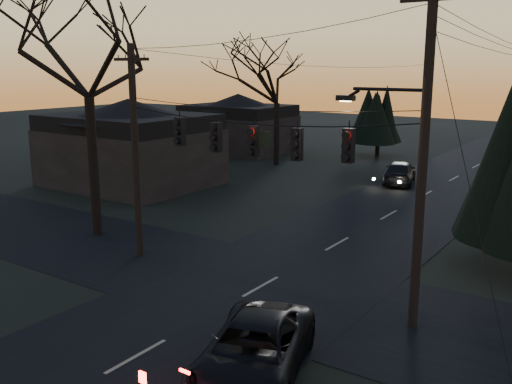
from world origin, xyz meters
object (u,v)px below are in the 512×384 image
Objects in this scene: sedan_oncoming_a at (400,172)px; utility_pole_far_l at (425,151)px; utility_pole_right at (412,326)px; utility_pole_left at (140,256)px; bare_tree_left at (85,38)px; suv_near at (254,351)px.

utility_pole_far_l is at bearing -92.11° from sedan_oncoming_a.
utility_pole_left is (-11.50, 0.00, 0.00)m from utility_pole_right.
utility_pole_left is at bearing -15.33° from bare_tree_left.
utility_pole_far_l is 1.55× the size of suv_near.
utility_pole_left is 1.06× the size of utility_pole_far_l.
suv_near is (9.20, -41.06, 0.71)m from utility_pole_far_l.
utility_pole_left is 20.44m from sedan_oncoming_a.
utility_pole_right is 1.25× the size of utility_pole_far_l.
sedan_oncoming_a is (7.37, 19.07, -8.03)m from bare_tree_left.
utility_pole_right is at bearing -3.94° from bare_tree_left.
bare_tree_left is (-3.86, 1.06, 8.82)m from utility_pole_left.
utility_pole_far_l is at bearing 83.63° from suv_near.
utility_pole_right is at bearing 46.56° from suv_near.
bare_tree_left is 2.45× the size of suv_near.
bare_tree_left reaches higher than suv_near.
suv_near is at bearing -77.37° from utility_pole_far_l.
utility_pole_far_l reaches higher than sedan_oncoming_a.
bare_tree_left is at bearing 135.90° from suv_near.
utility_pole_right is 21.67m from sedan_oncoming_a.
utility_pole_far_l is at bearing 107.72° from utility_pole_right.
utility_pole_right is 11.50m from utility_pole_left.
utility_pole_left is 10.52m from suv_near.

